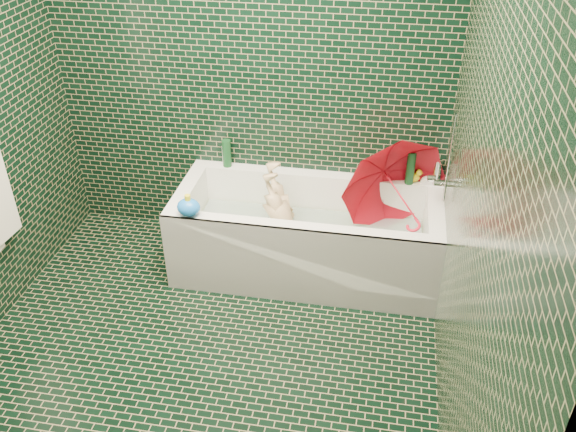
% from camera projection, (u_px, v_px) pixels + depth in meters
% --- Properties ---
extents(floor, '(2.80, 2.80, 0.00)m').
position_uv_depth(floor, '(198.00, 369.00, 3.37)').
color(floor, black).
rests_on(floor, ground).
extents(wall_back, '(2.80, 0.00, 2.80)m').
position_uv_depth(wall_back, '(248.00, 66.00, 3.85)').
color(wall_back, black).
rests_on(wall_back, floor).
extents(wall_right, '(0.00, 2.80, 2.80)m').
position_uv_depth(wall_right, '(478.00, 198.00, 2.50)').
color(wall_right, black).
rests_on(wall_right, floor).
extents(bathtub, '(1.70, 0.75, 0.55)m').
position_uv_depth(bathtub, '(306.00, 243.00, 4.02)').
color(bathtub, white).
rests_on(bathtub, floor).
extents(bath_mat, '(1.35, 0.47, 0.01)m').
position_uv_depth(bath_mat, '(307.00, 248.00, 4.07)').
color(bath_mat, green).
rests_on(bath_mat, bathtub).
extents(water, '(1.48, 0.53, 0.00)m').
position_uv_depth(water, '(307.00, 230.00, 3.99)').
color(water, silver).
rests_on(water, bathtub).
extents(faucet, '(0.18, 0.19, 0.55)m').
position_uv_depth(faucet, '(444.00, 179.00, 3.60)').
color(faucet, silver).
rests_on(faucet, wall_right).
extents(child, '(0.87, 0.32, 0.38)m').
position_uv_depth(child, '(285.00, 225.00, 4.02)').
color(child, tan).
rests_on(child, bathtub).
extents(umbrella, '(1.05, 1.02, 0.91)m').
position_uv_depth(umbrella, '(401.00, 197.00, 3.79)').
color(umbrella, red).
rests_on(umbrella, bathtub).
extents(soap_bottle_a, '(0.11, 0.11, 0.27)m').
position_uv_depth(soap_bottle_a, '(428.00, 186.00, 3.98)').
color(soap_bottle_a, white).
rests_on(soap_bottle_a, bathtub).
extents(soap_bottle_b, '(0.10, 0.10, 0.18)m').
position_uv_depth(soap_bottle_b, '(435.00, 185.00, 3.98)').
color(soap_bottle_b, '#4D2078').
rests_on(soap_bottle_b, bathtub).
extents(soap_bottle_c, '(0.17, 0.17, 0.17)m').
position_uv_depth(soap_bottle_c, '(422.00, 181.00, 4.03)').
color(soap_bottle_c, '#13421E').
rests_on(soap_bottle_c, bathtub).
extents(bottle_right_tall, '(0.07, 0.07, 0.23)m').
position_uv_depth(bottle_right_tall, '(411.00, 168.00, 3.95)').
color(bottle_right_tall, '#13421E').
rests_on(bottle_right_tall, bathtub).
extents(bottle_right_pump, '(0.06, 0.06, 0.19)m').
position_uv_depth(bottle_right_pump, '(437.00, 173.00, 3.93)').
color(bottle_right_pump, silver).
rests_on(bottle_right_pump, bathtub).
extents(bottle_left_tall, '(0.07, 0.07, 0.19)m').
position_uv_depth(bottle_left_tall, '(227.00, 153.00, 4.16)').
color(bottle_left_tall, '#13421E').
rests_on(bottle_left_tall, bathtub).
extents(bottle_left_short, '(0.07, 0.07, 0.15)m').
position_uv_depth(bottle_left_short, '(226.00, 156.00, 4.17)').
color(bottle_left_short, white).
rests_on(bottle_left_short, bathtub).
extents(rubber_duck, '(0.11, 0.07, 0.09)m').
position_uv_depth(rubber_duck, '(414.00, 176.00, 4.00)').
color(rubber_duck, yellow).
rests_on(rubber_duck, bathtub).
extents(bath_toy, '(0.16, 0.14, 0.14)m').
position_uv_depth(bath_toy, '(189.00, 207.00, 3.64)').
color(bath_toy, blue).
rests_on(bath_toy, bathtub).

